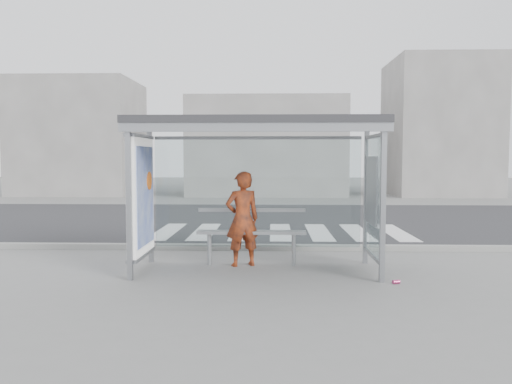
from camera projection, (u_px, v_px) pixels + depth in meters
ground at (256, 271)px, 8.62m from camera, size 80.00×80.00×0.00m
road at (263, 220)px, 15.60m from camera, size 30.00×10.00×0.01m
curb at (259, 247)px, 10.56m from camera, size 30.00×0.18×0.12m
crosswalk at (281, 232)px, 13.09m from camera, size 6.55×3.00×0.00m
bus_shelter at (235, 156)px, 8.56m from camera, size 4.25×1.65×2.62m
building_left at (80, 138)px, 26.67m from camera, size 6.00×5.00×6.00m
building_center at (267, 147)px, 26.40m from camera, size 8.00×5.00×5.00m
building_right at (439, 128)px, 26.05m from camera, size 5.00×5.00×7.00m
person at (242, 219)px, 8.98m from camera, size 0.73×0.60×1.71m
bench at (252, 232)px, 9.08m from camera, size 1.98×0.33×1.02m
soda_can at (396, 282)px, 7.74m from camera, size 0.13×0.09×0.06m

